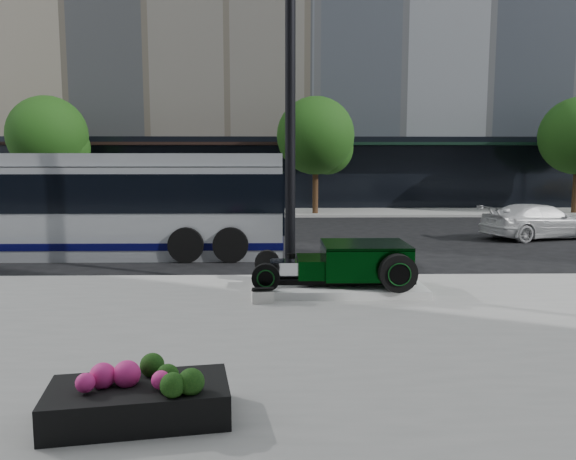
{
  "coord_description": "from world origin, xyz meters",
  "views": [
    {
      "loc": [
        -0.91,
        -14.71,
        2.76
      ],
      "look_at": [
        -0.66,
        -2.31,
        1.2
      ],
      "focal_mm": 35.0,
      "sensor_mm": 36.0,
      "label": 1
    }
  ],
  "objects_px": {
    "flower_planter": "(139,399)",
    "lamppost": "(290,126)",
    "white_sedan": "(539,221)",
    "hot_rod": "(354,262)",
    "transit_bus": "(75,204)"
  },
  "relations": [
    {
      "from": "flower_planter",
      "to": "lamppost",
      "type": "bearing_deg",
      "value": 75.26
    },
    {
      "from": "lamppost",
      "to": "white_sedan",
      "type": "distance_m",
      "value": 11.95
    },
    {
      "from": "lamppost",
      "to": "flower_planter",
      "type": "height_order",
      "value": "lamppost"
    },
    {
      "from": "hot_rod",
      "to": "lamppost",
      "type": "distance_m",
      "value": 3.15
    },
    {
      "from": "hot_rod",
      "to": "transit_bus",
      "type": "xyz_separation_m",
      "value": [
        -7.4,
        5.05,
        0.79
      ]
    },
    {
      "from": "flower_planter",
      "to": "white_sedan",
      "type": "relative_size",
      "value": 0.46
    },
    {
      "from": "flower_planter",
      "to": "white_sedan",
      "type": "height_order",
      "value": "white_sedan"
    },
    {
      "from": "flower_planter",
      "to": "transit_bus",
      "type": "relative_size",
      "value": 0.16
    },
    {
      "from": "hot_rod",
      "to": "transit_bus",
      "type": "distance_m",
      "value": 9.0
    },
    {
      "from": "transit_bus",
      "to": "white_sedan",
      "type": "relative_size",
      "value": 2.89
    },
    {
      "from": "lamppost",
      "to": "flower_planter",
      "type": "relative_size",
      "value": 3.75
    },
    {
      "from": "hot_rod",
      "to": "white_sedan",
      "type": "distance_m",
      "value": 11.18
    },
    {
      "from": "hot_rod",
      "to": "white_sedan",
      "type": "xyz_separation_m",
      "value": [
        7.64,
        8.16,
        -0.09
      ]
    },
    {
      "from": "lamppost",
      "to": "white_sedan",
      "type": "xyz_separation_m",
      "value": [
        8.92,
        7.41,
        -2.86
      ]
    },
    {
      "from": "hot_rod",
      "to": "white_sedan",
      "type": "height_order",
      "value": "white_sedan"
    }
  ]
}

